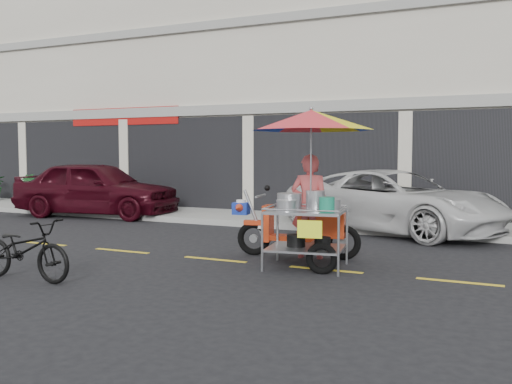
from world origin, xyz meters
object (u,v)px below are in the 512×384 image
at_px(white_pickup, 394,201).
at_px(maroon_sedan, 97,188).
at_px(food_vendor_rig, 309,166).
at_px(near_bicycle, 24,249).

bearing_deg(white_pickup, maroon_sedan, 113.78).
bearing_deg(food_vendor_rig, white_pickup, 73.98).
relative_size(white_pickup, near_bicycle, 3.04).
xyz_separation_m(white_pickup, near_bicycle, (-3.85, -7.19, -0.27)).
bearing_deg(near_bicycle, white_pickup, -28.04).
bearing_deg(white_pickup, food_vendor_rig, -165.72).
relative_size(maroon_sedan, food_vendor_rig, 1.69).
bearing_deg(maroon_sedan, white_pickup, -96.16).
relative_size(maroon_sedan, near_bicycle, 2.77).
distance_m(near_bicycle, food_vendor_rig, 4.56).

